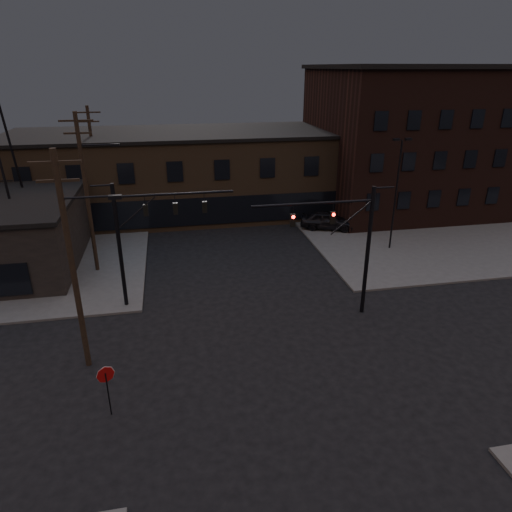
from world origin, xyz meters
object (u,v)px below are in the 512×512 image
(stop_sign, at_px, (106,380))
(parked_car_lot_a, at_px, (328,220))
(traffic_signal_near, at_px, (351,239))
(car_crossing, at_px, (254,207))
(parked_car_lot_b, at_px, (383,207))
(traffic_signal_far, at_px, (140,231))

(stop_sign, bearing_deg, parked_car_lot_a, 51.05)
(traffic_signal_near, bearing_deg, stop_sign, -154.10)
(traffic_signal_near, distance_m, car_crossing, 21.93)
(stop_sign, xyz_separation_m, parked_car_lot_b, (24.62, 25.07, -0.98))
(parked_car_lot_b, bearing_deg, traffic_signal_far, 133.77)
(traffic_signal_far, distance_m, parked_car_lot_a, 20.33)
(parked_car_lot_b, bearing_deg, car_crossing, 88.38)
(traffic_signal_far, xyz_separation_m, parked_car_lot_a, (16.19, 11.62, -4.02))
(stop_sign, height_order, car_crossing, stop_sign)
(stop_sign, relative_size, car_crossing, 0.57)
(traffic_signal_near, xyz_separation_m, parked_car_lot_b, (11.27, 18.58, -4.07))
(stop_sign, relative_size, parked_car_lot_b, 0.50)
(traffic_signal_near, relative_size, parked_car_lot_b, 1.63)
(parked_car_lot_a, distance_m, parked_car_lot_b, 7.95)
(parked_car_lot_a, xyz_separation_m, car_crossing, (-5.77, 6.33, -0.28))
(traffic_signal_far, height_order, parked_car_lot_b, traffic_signal_far)
(traffic_signal_far, distance_m, stop_sign, 10.55)
(stop_sign, xyz_separation_m, car_crossing, (11.70, 27.94, -1.13))
(stop_sign, height_order, parked_car_lot_a, stop_sign)
(traffic_signal_far, height_order, parked_car_lot_a, traffic_signal_far)
(parked_car_lot_a, bearing_deg, traffic_signal_far, 147.08)
(parked_car_lot_b, bearing_deg, stop_sign, 146.41)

